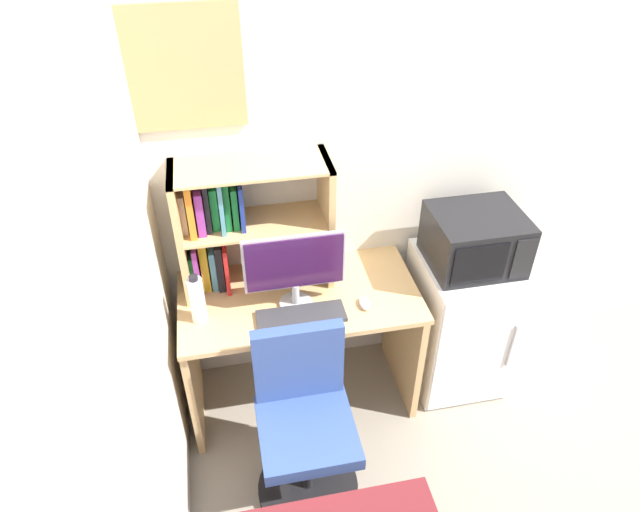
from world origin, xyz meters
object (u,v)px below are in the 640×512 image
water_bottle (197,299)px  wall_corkboard (171,70)px  hutch_bookshelf (231,223)px  keyboard (301,316)px  monitor (295,266)px  mini_fridge (459,321)px  microwave (475,240)px  computer_mouse (365,303)px  desk_chair (305,429)px

water_bottle → wall_corkboard: 1.01m
hutch_bookshelf → keyboard: hutch_bookshelf is taller
monitor → mini_fridge: bearing=4.7°
monitor → microwave: (0.93, 0.08, -0.03)m
mini_fridge → wall_corkboard: (-1.37, 0.29, 1.41)m
keyboard → microwave: 0.96m
mini_fridge → wall_corkboard: 1.99m
microwave → water_bottle: bearing=-176.2°
monitor → mini_fridge: size_ratio=0.58×
keyboard → mini_fridge: size_ratio=0.51×
keyboard → computer_mouse: 0.32m
monitor → keyboard: size_ratio=1.14×
hutch_bookshelf → water_bottle: hutch_bookshelf is taller
hutch_bookshelf → microwave: hutch_bookshelf is taller
wall_corkboard → keyboard: bearing=-46.0°
keyboard → computer_mouse: size_ratio=4.30×
keyboard → desk_chair: bearing=-98.4°
hutch_bookshelf → desk_chair: 1.03m
hutch_bookshelf → monitor: (0.27, -0.24, -0.12)m
keyboard → water_bottle: size_ratio=1.62×
monitor → keyboard: (0.01, -0.10, -0.22)m
monitor → desk_chair: 0.75m
wall_corkboard → desk_chair: bearing=-64.6°
desk_chair → hutch_bookshelf: bearing=107.4°
computer_mouse → microwave: microwave is taller
computer_mouse → wall_corkboard: 1.36m
hutch_bookshelf → monitor: 0.38m
monitor → wall_corkboard: size_ratio=0.80×
mini_fridge → desk_chair: 1.12m
hutch_bookshelf → computer_mouse: (0.59, -0.32, -0.34)m
mini_fridge → wall_corkboard: bearing=168.1°
water_bottle → wall_corkboard: bearing=86.2°
keyboard → mini_fridge: bearing=10.7°
monitor → water_bottle: size_ratio=1.84×
microwave → keyboard: bearing=-169.2°
computer_mouse → mini_fridge: 0.73m
computer_mouse → wall_corkboard: size_ratio=0.16×
computer_mouse → wall_corkboard: bearing=150.0°
mini_fridge → microwave: microwave is taller
water_bottle → mini_fridge: bearing=3.7°
mini_fridge → microwave: 0.56m
water_bottle → desk_chair: bearing=-46.9°
microwave → wall_corkboard: 1.64m
water_bottle → microwave: bearing=3.8°
water_bottle → keyboard: bearing=-10.0°
water_bottle → microwave: 1.40m
monitor → computer_mouse: (0.33, -0.08, -0.22)m
computer_mouse → desk_chair: bearing=-133.9°
hutch_bookshelf → mini_fridge: bearing=-7.9°
hutch_bookshelf → wall_corkboard: size_ratio=1.23×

